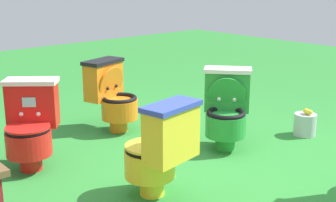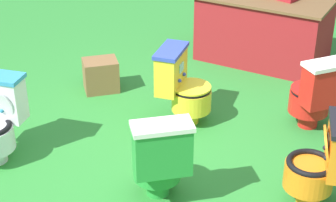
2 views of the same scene
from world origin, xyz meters
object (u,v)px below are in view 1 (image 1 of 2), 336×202
at_px(toilet_green, 226,108).
at_px(toilet_orange, 112,95).
at_px(toilet_red, 30,124).
at_px(toilet_yellow, 159,149).
at_px(lemon_bucket, 305,124).

relative_size(toilet_green, toilet_orange, 1.00).
distance_m(toilet_red, toilet_yellow, 1.21).
xyz_separation_m(toilet_red, toilet_orange, (0.32, -1.05, 0.00)).
height_order(toilet_yellow, lemon_bucket, toilet_yellow).
height_order(toilet_red, lemon_bucket, toilet_red).
relative_size(toilet_green, lemon_bucket, 2.63).
relative_size(toilet_yellow, lemon_bucket, 2.63).
xyz_separation_m(toilet_red, lemon_bucket, (-1.09, -2.39, -0.25)).
bearing_deg(toilet_green, toilet_yellow, 68.34).
bearing_deg(toilet_yellow, toilet_red, 101.16).
bearing_deg(lemon_bucket, toilet_orange, 43.51).
distance_m(toilet_orange, lemon_bucket, 1.96).
bearing_deg(toilet_green, toilet_red, 23.98).
relative_size(toilet_red, lemon_bucket, 2.63).
distance_m(toilet_red, toilet_orange, 1.10).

